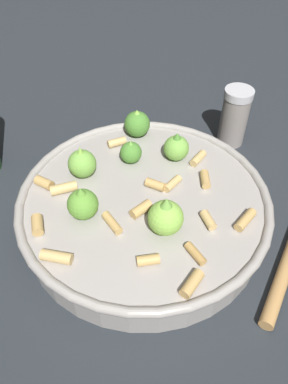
% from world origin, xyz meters
% --- Properties ---
extents(ground_plane, '(2.40, 2.40, 0.00)m').
position_xyz_m(ground_plane, '(0.00, 0.00, 0.00)').
color(ground_plane, '#23282D').
extents(cooking_pan, '(0.31, 0.31, 0.10)m').
position_xyz_m(cooking_pan, '(-0.00, -0.00, 0.03)').
color(cooking_pan, '#9E9993').
rests_on(cooking_pan, ground).
extents(pepper_shaker, '(0.04, 0.04, 0.09)m').
position_xyz_m(pepper_shaker, '(-0.22, 0.00, 0.05)').
color(pepper_shaker, gray).
rests_on(pepper_shaker, ground).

